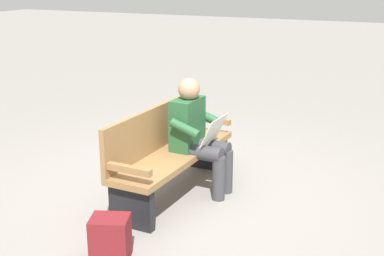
% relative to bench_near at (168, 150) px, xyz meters
% --- Properties ---
extents(ground_plane, '(40.00, 40.00, 0.00)m').
position_rel_bench_near_xyz_m(ground_plane, '(0.00, 0.07, -0.46)').
color(ground_plane, gray).
extents(bench_near, '(1.81, 0.54, 0.90)m').
position_rel_bench_near_xyz_m(bench_near, '(0.00, 0.00, 0.00)').
color(bench_near, olive).
rests_on(bench_near, ground).
extents(person_seated, '(0.58, 0.58, 1.18)m').
position_rel_bench_near_xyz_m(person_seated, '(-0.17, 0.24, 0.17)').
color(person_seated, '#23512D').
rests_on(person_seated, ground).
extents(backpack, '(0.35, 0.36, 0.36)m').
position_rel_bench_near_xyz_m(backpack, '(1.33, 0.18, -0.28)').
color(backpack, maroon).
rests_on(backpack, ground).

